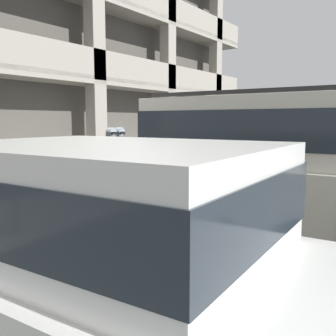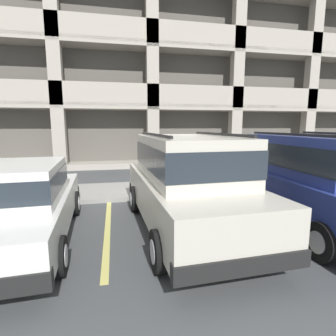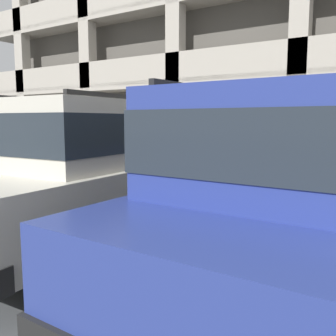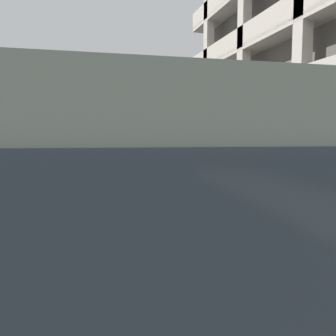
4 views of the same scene
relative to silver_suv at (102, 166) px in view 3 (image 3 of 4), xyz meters
The scene contains 8 objects.
ground_plane 2.43m from the silver_suv, 93.45° to the left, with size 80.00×80.00×0.10m.
sidewalk 3.59m from the silver_suv, 92.15° to the left, with size 40.00×2.20×0.12m.
parking_stall_lines 1.91m from the silver_suv, 28.16° to the left, with size 12.21×4.80×0.01m.
silver_suv is the anchor object (origin of this frame).
dark_hatchback 2.74m from the silver_suv, ahead, with size 2.10×4.82×2.03m.
parking_meter_near 2.50m from the silver_suv, 94.03° to the left, with size 0.35×0.12×1.45m.
parking_meter_far 6.69m from the silver_suv, 158.34° to the left, with size 0.15×0.12×1.48m.
parking_garage 14.55m from the silver_suv, 87.74° to the left, with size 32.00×10.00×13.25m.
Camera 3 is at (3.77, -6.04, 1.73)m, focal length 40.00 mm.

